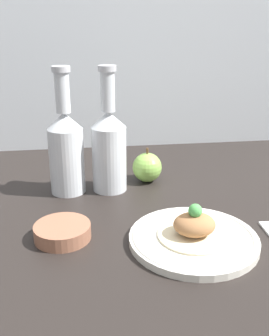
# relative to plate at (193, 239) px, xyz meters

# --- Properties ---
(ground_plane) EXTENTS (1.80, 1.10, 0.04)m
(ground_plane) POSITION_rel_plate_xyz_m (-0.09, 0.06, -0.03)
(ground_plane) COLOR black
(wall_backsplash) EXTENTS (1.80, 0.03, 0.80)m
(wall_backsplash) POSITION_rel_plate_xyz_m (-0.09, 0.60, 0.39)
(wall_backsplash) COLOR silver
(wall_backsplash) RESTS_ON ground_plane
(plate) EXTENTS (0.23, 0.23, 0.02)m
(plate) POSITION_rel_plate_xyz_m (0.00, 0.00, 0.00)
(plate) COLOR silver
(plate) RESTS_ON ground_plane
(plated_food) EXTENTS (0.13, 0.13, 0.06)m
(plated_food) POSITION_rel_plate_xyz_m (0.00, -0.00, 0.02)
(plated_food) COLOR beige
(plated_food) RESTS_ON plate
(cider_bottle_left) EXTENTS (0.08, 0.08, 0.28)m
(cider_bottle_left) POSITION_rel_plate_xyz_m (-0.23, 0.26, 0.10)
(cider_bottle_left) COLOR silver
(cider_bottle_left) RESTS_ON ground_plane
(cider_bottle_right) EXTENTS (0.08, 0.08, 0.28)m
(cider_bottle_right) POSITION_rel_plate_xyz_m (-0.13, 0.26, 0.10)
(cider_bottle_right) COLOR silver
(cider_bottle_right) RESTS_ON ground_plane
(apple) EXTENTS (0.07, 0.07, 0.09)m
(apple) POSITION_rel_plate_xyz_m (-0.04, 0.29, 0.03)
(apple) COLOR #84B74C
(apple) RESTS_ON ground_plane
(dipping_bowl) EXTENTS (0.10, 0.10, 0.03)m
(dipping_bowl) POSITION_rel_plate_xyz_m (-0.23, 0.05, 0.01)
(dipping_bowl) COLOR #996047
(dipping_bowl) RESTS_ON ground_plane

